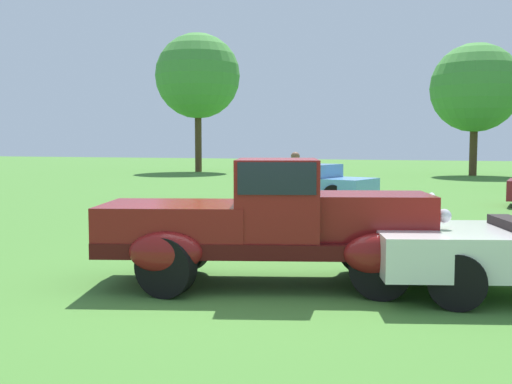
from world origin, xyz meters
The scene contains 6 objects.
ground_plane centered at (0.00, 0.00, 0.00)m, with size 120.00×120.00×0.00m, color #42752D.
feature_pickup_truck centered at (0.19, 0.32, 0.87)m, with size 4.67×2.77×1.70m.
show_car_skyblue centered at (-2.09, 11.63, 0.60)m, with size 4.24×2.75×1.22m.
spectator_near_truck centered at (-1.33, 6.92, 0.91)m, with size 0.42×0.47×1.69m.
treeline_far_left centered at (-14.09, 28.59, 6.25)m, with size 5.53×5.53×9.04m.
treeline_mid_left centered at (3.00, 29.72, 5.07)m, with size 5.11×5.11×7.65m.
Camera 1 is at (2.65, -7.22, 1.92)m, focal length 41.73 mm.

